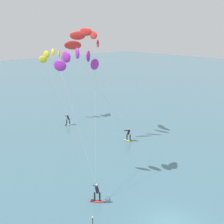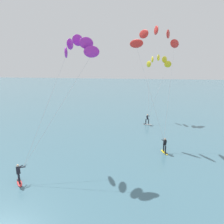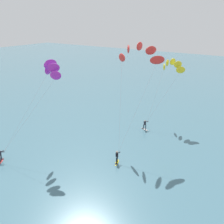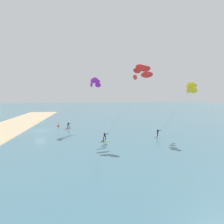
% 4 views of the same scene
% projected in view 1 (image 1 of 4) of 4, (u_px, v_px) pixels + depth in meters
% --- Properties ---
extents(kitesurfer_nearshore, '(6.31, 8.91, 12.40)m').
position_uv_depth(kitesurfer_nearshore, '(78.00, 65.00, 29.63)').
color(kitesurfer_nearshore, red).
rests_on(kitesurfer_nearshore, ground).
extents(kitesurfer_mid_water, '(6.65, 9.12, 14.25)m').
position_uv_depth(kitesurfer_mid_water, '(87.00, 41.00, 40.45)').
color(kitesurfer_mid_water, yellow).
rests_on(kitesurfer_mid_water, ground).
extents(kitesurfer_far_out, '(4.71, 7.29, 11.00)m').
position_uv_depth(kitesurfer_far_out, '(54.00, 59.00, 48.59)').
color(kitesurfer_far_out, white).
rests_on(kitesurfer_far_out, ground).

